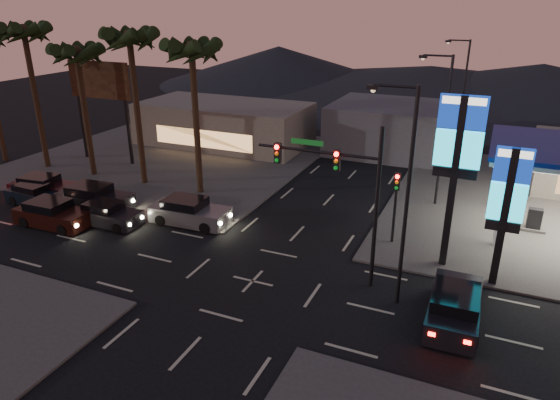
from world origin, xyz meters
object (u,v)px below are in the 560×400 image
at_px(pylon_sign_tall, 458,149).
at_px(car_lane_a_front, 107,214).
at_px(traffic_signal_mast, 341,181).
at_px(car_lane_a_mid, 53,214).
at_px(car_lane_a_rear, 36,195).
at_px(suv_station, 454,307).
at_px(car_lane_b_front, 189,212).
at_px(car_lane_b_mid, 94,198).
at_px(pylon_sign_short, 508,197).
at_px(car_lane_b_rear, 43,187).

height_order(pylon_sign_tall, car_lane_a_front, pylon_sign_tall).
height_order(traffic_signal_mast, car_lane_a_mid, traffic_signal_mast).
xyz_separation_m(pylon_sign_tall, car_lane_a_front, (-19.92, -2.97, -5.73)).
relative_size(car_lane_a_rear, suv_station, 0.90).
distance_m(traffic_signal_mast, car_lane_a_rear, 22.47).
distance_m(pylon_sign_tall, car_lane_a_rear, 27.41).
relative_size(car_lane_b_front, suv_station, 1.03).
xyz_separation_m(car_lane_a_mid, suv_station, (23.93, -0.56, 0.02)).
xyz_separation_m(car_lane_a_rear, car_lane_b_mid, (4.31, 0.87, 0.11)).
height_order(pylon_sign_short, car_lane_a_rear, pylon_sign_short).
bearing_deg(car_lane_a_front, car_lane_b_front, 24.83).
xyz_separation_m(pylon_sign_short, car_lane_a_front, (-22.42, -1.97, -3.99)).
bearing_deg(car_lane_a_mid, pylon_sign_tall, 11.00).
height_order(pylon_sign_tall, car_lane_a_mid, pylon_sign_tall).
distance_m(pylon_sign_short, car_lane_a_rear, 29.51).
distance_m(traffic_signal_mast, car_lane_b_rear, 23.18).
bearing_deg(car_lane_a_mid, car_lane_a_front, 26.52).
bearing_deg(car_lane_a_mid, car_lane_b_rear, 142.93).
height_order(car_lane_b_front, suv_station, car_lane_b_front).
relative_size(traffic_signal_mast, car_lane_a_front, 1.81).
distance_m(car_lane_a_front, car_lane_b_mid, 2.92).
height_order(car_lane_b_mid, car_lane_b_rear, car_lane_b_mid).
distance_m(car_lane_a_front, car_lane_a_mid, 3.32).
distance_m(car_lane_a_mid, car_lane_a_rear, 4.38).
xyz_separation_m(car_lane_a_rear, car_lane_b_front, (11.43, 1.48, 0.09)).
relative_size(pylon_sign_tall, suv_station, 1.80).
xyz_separation_m(car_lane_a_front, car_lane_b_front, (4.65, 2.15, 0.10)).
bearing_deg(car_lane_a_mid, suv_station, -1.35).
height_order(car_lane_a_mid, car_lane_b_front, car_lane_b_front).
bearing_deg(car_lane_b_mid, traffic_signal_mast, -6.73).
bearing_deg(car_lane_b_mid, pylon_sign_short, 0.99).
xyz_separation_m(traffic_signal_mast, suv_station, (5.77, -1.50, -4.46)).
height_order(pylon_sign_tall, suv_station, pylon_sign_tall).
height_order(car_lane_b_mid, suv_station, car_lane_b_mid).
bearing_deg(suv_station, car_lane_b_rear, 172.12).
height_order(car_lane_a_rear, car_lane_b_mid, car_lane_b_mid).
bearing_deg(car_lane_a_front, car_lane_b_rear, 165.80).
relative_size(car_lane_b_front, car_lane_b_rear, 1.04).
relative_size(car_lane_a_rear, car_lane_b_front, 0.88).
height_order(car_lane_a_mid, car_lane_b_mid, car_lane_b_mid).
bearing_deg(traffic_signal_mast, car_lane_b_front, 165.65).
relative_size(pylon_sign_short, car_lane_b_rear, 1.41).
bearing_deg(car_lane_a_front, car_lane_b_mid, 148.19).
xyz_separation_m(pylon_sign_tall, pylon_sign_short, (2.50, -1.00, -1.74)).
height_order(pylon_sign_tall, traffic_signal_mast, pylon_sign_tall).
relative_size(pylon_sign_tall, traffic_signal_mast, 1.12).
distance_m(car_lane_a_mid, car_lane_b_front, 8.44).
bearing_deg(pylon_sign_tall, pylon_sign_short, -21.80).
distance_m(pylon_sign_tall, car_lane_b_rear, 27.95).
height_order(car_lane_a_rear, car_lane_b_front, car_lane_b_front).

